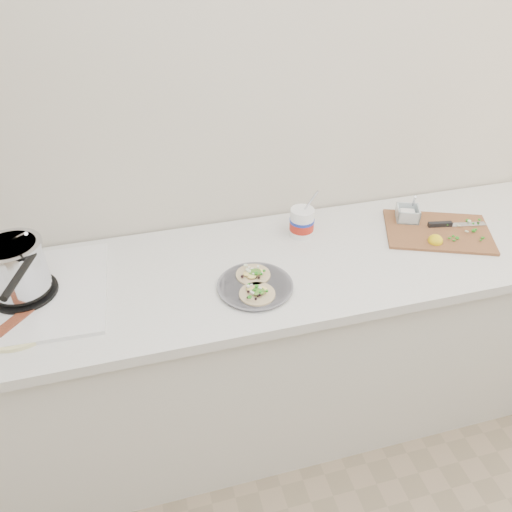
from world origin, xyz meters
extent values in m
cube|color=beige|center=(0.00, 1.73, 1.30)|extent=(3.50, 0.05, 2.60)
cube|color=silver|center=(0.00, 1.43, 0.43)|extent=(2.40, 0.62, 0.86)
cube|color=silver|center=(0.00, 1.41, 0.88)|extent=(2.44, 0.66, 0.04)
cube|color=silver|center=(-0.90, 1.45, 0.91)|extent=(0.54, 0.51, 0.01)
cylinder|color=black|center=(-0.90, 1.45, 0.92)|extent=(0.21, 0.21, 0.01)
torus|color=black|center=(-0.90, 1.45, 0.94)|extent=(0.18, 0.18, 0.02)
cylinder|color=silver|center=(-0.90, 1.45, 1.03)|extent=(0.18, 0.18, 0.17)
cylinder|color=slate|center=(-0.15, 1.30, 0.91)|extent=(0.25, 0.25, 0.01)
cylinder|color=slate|center=(-0.15, 1.30, 0.91)|extent=(0.26, 0.26, 0.00)
cylinder|color=white|center=(0.12, 1.57, 0.96)|extent=(0.09, 0.09, 0.11)
cylinder|color=#AE2013|center=(0.12, 1.57, 0.95)|extent=(0.10, 0.10, 0.04)
cylinder|color=#192D99|center=(0.12, 1.57, 0.97)|extent=(0.10, 0.10, 0.01)
cube|color=brown|center=(0.65, 1.44, 0.91)|extent=(0.48, 0.41, 0.01)
cube|color=white|center=(0.57, 1.55, 0.93)|extent=(0.06, 0.06, 0.03)
ellipsoid|color=yellow|center=(0.59, 1.37, 0.93)|extent=(0.06, 0.06, 0.05)
cube|color=silver|center=(0.78, 1.44, 0.91)|extent=(0.15, 0.05, 0.00)
cube|color=black|center=(0.67, 1.47, 0.92)|extent=(0.10, 0.04, 0.02)
cylinder|color=beige|center=(-0.91, 1.33, 0.91)|extent=(0.27, 0.27, 0.01)
cube|color=brown|center=(-0.91, 1.33, 0.92)|extent=(0.14, 0.16, 0.01)
camera|label=1|loc=(-0.49, 0.02, 2.00)|focal=35.00mm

